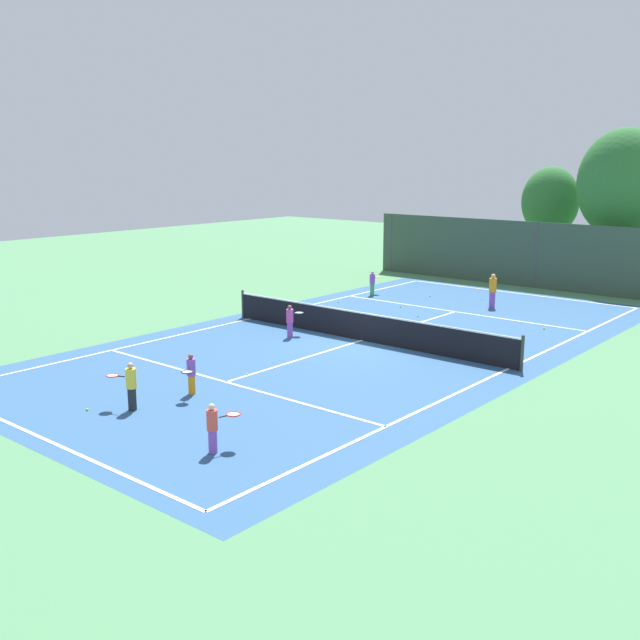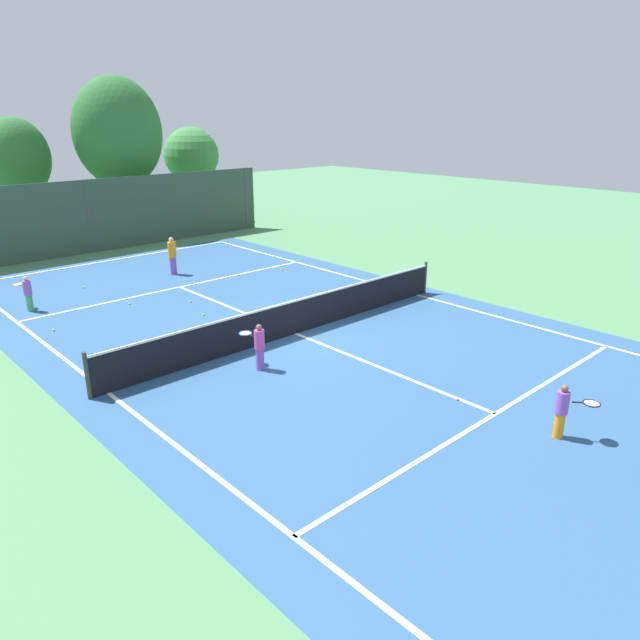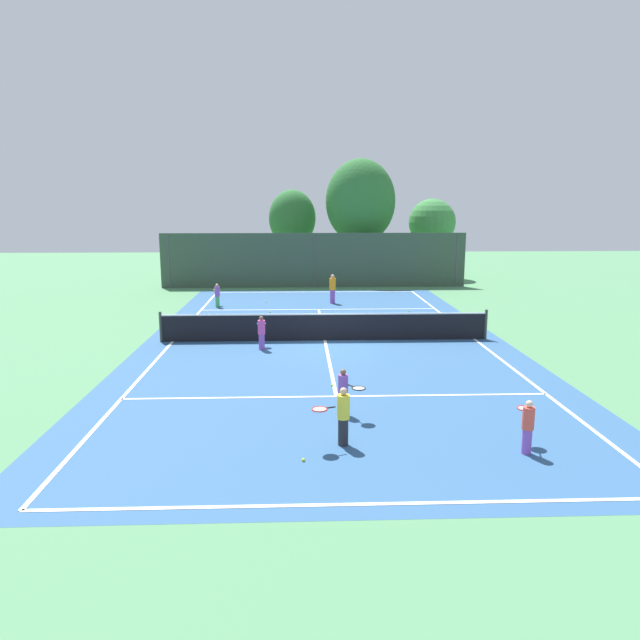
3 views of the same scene
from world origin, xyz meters
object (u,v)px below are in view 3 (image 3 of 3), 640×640
at_px(tennis_ball_1, 394,334).
at_px(tennis_ball_6, 270,312).
at_px(player_4, 342,416).
at_px(tennis_ball_4, 303,460).
at_px(player_3, 528,425).
at_px(tennis_ball_5, 332,385).
at_px(tennis_ball_0, 409,311).
at_px(tennis_ball_3, 208,316).
at_px(player_1, 262,332).
at_px(player_2, 217,295).
at_px(tennis_ball_9, 427,303).
at_px(tennis_ball_2, 296,323).
at_px(player_5, 344,391).
at_px(tennis_ball_7, 266,302).
at_px(tennis_ball_8, 305,316).
at_px(player_0, 333,289).

distance_m(tennis_ball_1, tennis_ball_6, 6.96).
distance_m(player_4, tennis_ball_4, 1.26).
xyz_separation_m(player_3, tennis_ball_5, (-3.62, 4.54, -0.55)).
height_order(tennis_ball_0, tennis_ball_3, same).
relative_size(tennis_ball_0, tennis_ball_4, 1.00).
height_order(player_1, player_2, player_1).
bearing_deg(tennis_ball_9, tennis_ball_1, -111.78).
xyz_separation_m(tennis_ball_2, tennis_ball_4, (0.18, -13.40, 0.00)).
bearing_deg(tennis_ball_0, player_3, -92.11).
distance_m(player_5, tennis_ball_7, 16.58).
distance_m(tennis_ball_4, tennis_ball_9, 19.12).
relative_size(player_2, tennis_ball_9, 17.25).
relative_size(player_4, tennis_ball_7, 18.75).
xyz_separation_m(tennis_ball_0, tennis_ball_1, (-1.48, -4.89, 0.00)).
bearing_deg(tennis_ball_8, tennis_ball_6, 144.45).
height_order(tennis_ball_1, tennis_ball_7, same).
bearing_deg(player_0, player_5, -92.38).
relative_size(player_3, player_4, 0.90).
relative_size(player_5, tennis_ball_4, 16.82).
height_order(tennis_ball_6, tennis_ball_7, same).
height_order(player_2, tennis_ball_1, player_2).
relative_size(player_3, tennis_ball_0, 16.80).
height_order(player_1, tennis_ball_0, player_1).
relative_size(player_0, tennis_ball_6, 21.98).
relative_size(player_1, player_5, 1.05).
distance_m(player_4, tennis_ball_1, 10.71).
height_order(tennis_ball_2, tennis_ball_4, same).
height_order(player_3, tennis_ball_9, player_3).
relative_size(player_5, tennis_ball_1, 16.82).
relative_size(player_1, tennis_ball_0, 17.68).
distance_m(player_1, player_3, 10.53).
bearing_deg(player_0, player_2, -170.90).
height_order(tennis_ball_5, tennis_ball_9, same).
height_order(tennis_ball_3, tennis_ball_7, same).
distance_m(player_5, tennis_ball_9, 16.39).
bearing_deg(player_0, tennis_ball_1, -75.41).
relative_size(tennis_ball_2, tennis_ball_7, 1.00).
height_order(player_2, tennis_ball_0, player_2).
relative_size(player_0, tennis_ball_3, 21.98).
xyz_separation_m(tennis_ball_0, tennis_ball_4, (-5.04, -15.98, 0.00)).
bearing_deg(player_0, player_1, -107.56).
bearing_deg(tennis_ball_6, tennis_ball_8, -35.55).
xyz_separation_m(player_1, tennis_ball_7, (-0.37, 9.87, -0.58)).
bearing_deg(tennis_ball_1, player_1, -157.25).
distance_m(tennis_ball_1, tennis_ball_2, 4.40).
bearing_deg(tennis_ball_2, player_2, 132.32).
height_order(player_3, tennis_ball_7, player_3).
bearing_deg(player_3, tennis_ball_8, 106.09).
distance_m(player_1, tennis_ball_0, 9.44).
relative_size(tennis_ball_4, tennis_ball_8, 1.00).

